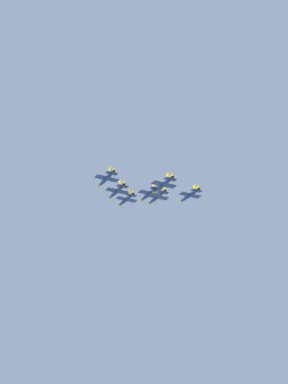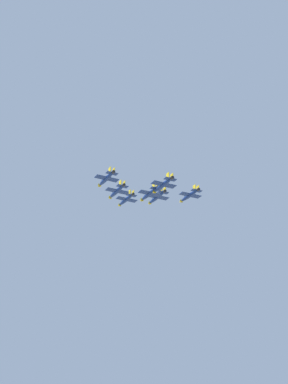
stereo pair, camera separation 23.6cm
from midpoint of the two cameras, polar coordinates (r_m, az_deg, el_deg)
jet_lead at (r=268.19m, az=-1.99°, el=-0.86°), size 11.15×18.27×3.84m
jet_left_wingman at (r=251.82m, az=-3.03°, el=0.07°), size 11.70×19.06×4.01m
jet_right_wingman at (r=261.41m, az=1.46°, el=-0.58°), size 11.76×19.12×4.02m
jet_left_outer at (r=236.31m, az=-4.20°, el=1.47°), size 11.22×18.35×3.86m
jet_right_outer at (r=255.45m, az=5.08°, el=-0.38°), size 11.32×18.49×3.89m
jet_slot_rear at (r=243.66m, az=0.63°, el=-0.19°), size 11.49×18.73×3.94m
jet_trailing at (r=232.76m, az=2.13°, el=0.80°), size 11.73×19.13×4.02m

